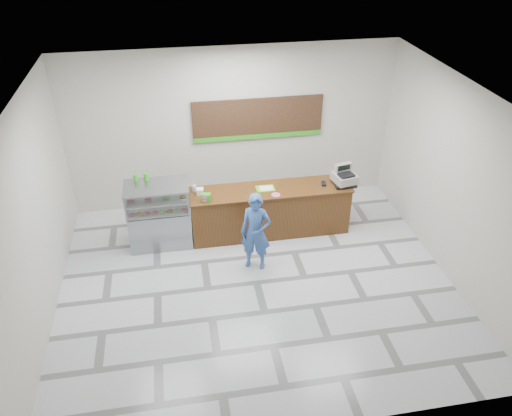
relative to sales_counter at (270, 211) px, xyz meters
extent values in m
plane|color=silver|center=(-0.55, -1.55, -0.52)|extent=(7.00, 7.00, 0.00)
plane|color=beige|center=(-0.55, 1.45, 1.23)|extent=(7.00, 0.00, 7.00)
plane|color=silver|center=(-0.55, -1.55, 2.98)|extent=(7.00, 7.00, 0.00)
cube|color=#5A3212|center=(0.00, 0.00, -0.02)|extent=(3.20, 0.70, 1.00)
cube|color=#5A3212|center=(0.00, 0.00, 0.50)|extent=(3.26, 0.76, 0.03)
cube|color=gray|center=(-2.22, 0.00, -0.12)|extent=(1.20, 0.70, 0.80)
cube|color=white|center=(-2.22, 0.00, 0.53)|extent=(1.20, 0.70, 0.50)
cube|color=gray|center=(-2.22, 0.00, 0.80)|extent=(1.22, 0.72, 0.03)
cube|color=silver|center=(-2.22, 0.00, 0.30)|extent=(1.14, 0.64, 0.02)
cube|color=silver|center=(-2.22, 0.00, 0.54)|extent=(1.14, 0.64, 0.02)
torus|color=#E16290|center=(-2.72, -0.10, 0.34)|extent=(0.15, 0.15, 0.05)
torus|color=#A8792C|center=(-2.58, -0.10, 0.34)|extent=(0.15, 0.15, 0.05)
torus|color=#E16290|center=(-2.43, -0.10, 0.34)|extent=(0.15, 0.15, 0.05)
torus|color=#E16290|center=(-2.29, -0.10, 0.34)|extent=(0.15, 0.15, 0.05)
torus|color=#91D679|center=(-2.15, -0.10, 0.34)|extent=(0.15, 0.15, 0.05)
torus|color=#A8792C|center=(-2.01, -0.10, 0.34)|extent=(0.15, 0.15, 0.05)
torus|color=#91D679|center=(-1.86, -0.10, 0.34)|extent=(0.15, 0.15, 0.05)
torus|color=#E16290|center=(-1.72, -0.10, 0.34)|extent=(0.15, 0.15, 0.05)
torus|color=#E16290|center=(-2.72, 0.05, 0.58)|extent=(0.15, 0.15, 0.05)
torus|color=#E16290|center=(-2.39, 0.05, 0.58)|extent=(0.15, 0.15, 0.05)
torus|color=#91D679|center=(-2.05, 0.05, 0.58)|extent=(0.15, 0.15, 0.05)
torus|color=#A8792C|center=(-1.72, 0.05, 0.58)|extent=(0.15, 0.15, 0.05)
cube|color=black|center=(0.00, 1.41, 1.43)|extent=(2.80, 0.05, 0.90)
cube|color=green|center=(0.00, 1.38, 1.03)|extent=(2.80, 0.02, 0.10)
cube|color=black|center=(1.50, -0.06, 0.55)|extent=(0.42, 0.42, 0.06)
cube|color=gray|center=(1.50, -0.06, 0.66)|extent=(0.50, 0.52, 0.17)
cube|color=black|center=(1.50, -0.14, 0.77)|extent=(0.33, 0.27, 0.04)
cube|color=gray|center=(1.50, 0.07, 0.83)|extent=(0.37, 0.18, 0.17)
cube|color=black|center=(1.50, 0.01, 0.85)|extent=(0.27, 0.07, 0.11)
cube|color=black|center=(1.09, -0.01, 0.53)|extent=(0.12, 0.18, 0.04)
cube|color=#6BBC18|center=(-0.10, 0.02, 0.52)|extent=(0.37, 0.27, 0.02)
cube|color=white|center=(-0.08, 0.02, 0.53)|extent=(0.26, 0.18, 0.00)
cube|color=white|center=(-1.39, 0.06, 0.57)|extent=(0.14, 0.14, 0.12)
cylinder|color=silver|center=(-1.50, 0.19, 0.58)|extent=(0.08, 0.08, 0.12)
cube|color=green|center=(-1.30, -0.23, 0.59)|extent=(0.20, 0.16, 0.16)
cylinder|color=#E16290|center=(0.06, -0.24, 0.52)|extent=(0.18, 0.18, 0.00)
cylinder|color=green|center=(-2.59, 0.26, 0.88)|extent=(0.09, 0.09, 0.14)
cylinder|color=green|center=(-2.39, 0.26, 0.89)|extent=(0.10, 0.10, 0.15)
imported|color=#3359A0|center=(-0.48, -1.05, 0.26)|extent=(0.66, 0.55, 1.55)
camera|label=1|loc=(-1.76, -8.37, 5.52)|focal=35.00mm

